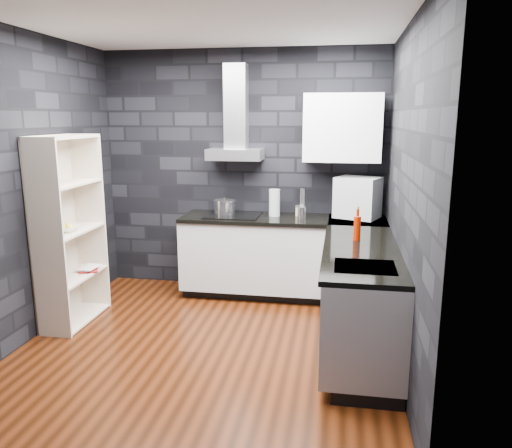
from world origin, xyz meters
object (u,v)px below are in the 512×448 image
(glass_vase, at_px, (274,203))
(utensil_crock, at_px, (302,212))
(storage_jar, at_px, (299,211))
(fruit_bowl, at_px, (66,229))
(bookshelf, at_px, (70,231))
(pot, at_px, (224,207))
(red_bottle, at_px, (357,228))
(appliance_garage, at_px, (358,198))

(glass_vase, bearing_deg, utensil_crock, -10.82)
(glass_vase, height_order, storage_jar, glass_vase)
(utensil_crock, height_order, fruit_bowl, utensil_crock)
(storage_jar, xyz_separation_m, bookshelf, (-2.08, -1.12, -0.05))
(glass_vase, distance_m, fruit_bowl, 2.14)
(pot, relative_size, red_bottle, 1.08)
(pot, xyz_separation_m, appliance_garage, (1.45, 0.03, 0.15))
(pot, height_order, glass_vase, glass_vase)
(pot, height_order, fruit_bowl, pot)
(pot, height_order, bookshelf, bookshelf)
(appliance_garage, distance_m, bookshelf, 2.93)
(appliance_garage, bearing_deg, bookshelf, -135.49)
(utensil_crock, relative_size, appliance_garage, 0.28)
(bookshelf, relative_size, fruit_bowl, 8.20)
(storage_jar, height_order, bookshelf, bookshelf)
(red_bottle, distance_m, fruit_bowl, 2.69)
(storage_jar, distance_m, utensil_crock, 0.12)
(red_bottle, bearing_deg, appliance_garage, 88.47)
(pot, distance_m, red_bottle, 1.71)
(appliance_garage, distance_m, red_bottle, 0.99)
(storage_jar, distance_m, bookshelf, 2.37)
(utensil_crock, distance_m, red_bottle, 1.06)
(appliance_garage, bearing_deg, storage_jar, -160.00)
(pot, height_order, utensil_crock, pot)
(pot, height_order, red_bottle, red_bottle)
(bookshelf, bearing_deg, appliance_garage, 20.06)
(pot, bearing_deg, fruit_bowl, -138.35)
(bookshelf, height_order, fruit_bowl, bookshelf)
(glass_vase, relative_size, utensil_crock, 2.47)
(storage_jar, bearing_deg, bookshelf, -151.81)
(glass_vase, xyz_separation_m, utensil_crock, (0.30, -0.06, -0.09))
(storage_jar, xyz_separation_m, fruit_bowl, (-2.08, -1.17, -0.01))
(storage_jar, relative_size, bookshelf, 0.05)
(pot, bearing_deg, glass_vase, 0.42)
(fruit_bowl, bearing_deg, storage_jar, 29.38)
(storage_jar, relative_size, appliance_garage, 0.23)
(glass_vase, height_order, utensil_crock, glass_vase)
(storage_jar, bearing_deg, red_bottle, -59.52)
(pot, relative_size, appliance_garage, 0.53)
(utensil_crock, xyz_separation_m, red_bottle, (0.56, -0.90, 0.05))
(glass_vase, distance_m, red_bottle, 1.29)
(bookshelf, bearing_deg, glass_vase, 28.56)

